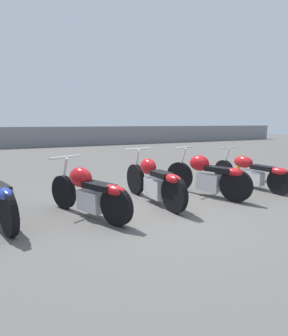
# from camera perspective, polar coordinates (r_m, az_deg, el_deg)

# --- Properties ---
(ground_plane) EXTENTS (60.00, 60.00, 0.00)m
(ground_plane) POSITION_cam_1_polar(r_m,az_deg,el_deg) (4.95, 3.57, -8.71)
(ground_plane) COLOR #514F4C
(fence_back) EXTENTS (40.00, 0.04, 1.32)m
(fence_back) POSITION_cam_1_polar(r_m,az_deg,el_deg) (18.56, -18.47, 6.49)
(fence_back) COLOR gray
(fence_back) RESTS_ON ground_plane
(motorcycle_slot_1) EXTENTS (1.02, 1.81, 0.99)m
(motorcycle_slot_1) POSITION_cam_1_polar(r_m,az_deg,el_deg) (4.50, -11.96, -5.07)
(motorcycle_slot_1) COLOR black
(motorcycle_slot_1) RESTS_ON ground_plane
(motorcycle_slot_2) EXTENTS (0.61, 2.10, 1.04)m
(motorcycle_slot_2) POSITION_cam_1_polar(r_m,az_deg,el_deg) (5.17, 2.14, -2.85)
(motorcycle_slot_2) COLOR black
(motorcycle_slot_2) RESTS_ON ground_plane
(motorcycle_slot_3) EXTENTS (0.97, 1.92, 1.04)m
(motorcycle_slot_3) POSITION_cam_1_polar(r_m,az_deg,el_deg) (5.80, 13.55, -1.60)
(motorcycle_slot_3) COLOR black
(motorcycle_slot_3) RESTS_ON ground_plane
(motorcycle_slot_4) EXTENTS (0.62, 2.17, 0.95)m
(motorcycle_slot_4) POSITION_cam_1_polar(r_m,az_deg,el_deg) (6.87, 22.31, -0.79)
(motorcycle_slot_4) COLOR black
(motorcycle_slot_4) RESTS_ON ground_plane
(traffic_cone_near) EXTENTS (0.27, 0.27, 0.47)m
(traffic_cone_near) POSITION_cam_1_polar(r_m,az_deg,el_deg) (8.20, 19.76, -0.15)
(traffic_cone_near) COLOR orange
(traffic_cone_near) RESTS_ON ground_plane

